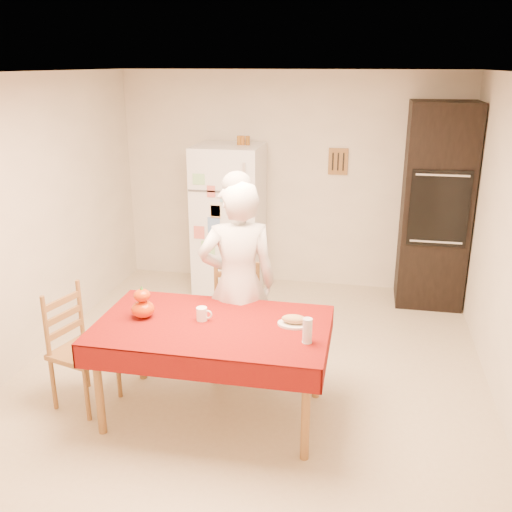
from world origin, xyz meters
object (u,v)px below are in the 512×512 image
(wine_glass, at_px, (307,331))
(bread_plate, at_px, (294,324))
(chair_far, at_px, (237,315))
(chair_left, at_px, (77,343))
(coffee_mug, at_px, (202,314))
(refrigerator, at_px, (229,219))
(pumpkin_lower, at_px, (143,309))
(oven_cabinet, at_px, (436,206))
(dining_table, at_px, (213,332))
(seated_woman, at_px, (238,285))

(wine_glass, height_order, bread_plate, wine_glass)
(chair_far, distance_m, wine_glass, 1.18)
(chair_left, height_order, coffee_mug, chair_left)
(refrigerator, relative_size, bread_plate, 7.08)
(wine_glass, bearing_deg, refrigerator, 114.09)
(refrigerator, relative_size, pumpkin_lower, 9.86)
(oven_cabinet, xyz_separation_m, dining_table, (-1.78, -2.60, -0.41))
(bread_plate, bearing_deg, chair_far, 132.35)
(chair_far, bearing_deg, pumpkin_lower, -137.54)
(chair_left, bearing_deg, bread_plate, -70.19)
(coffee_mug, relative_size, pumpkin_lower, 0.58)
(coffee_mug, bearing_deg, seated_woman, 71.06)
(coffee_mug, distance_m, wine_glass, 0.83)
(chair_left, bearing_deg, dining_table, -72.71)
(refrigerator, bearing_deg, wine_glass, -65.91)
(pumpkin_lower, height_order, bread_plate, pumpkin_lower)
(refrigerator, distance_m, seated_woman, 2.11)
(wine_glass, bearing_deg, bread_plate, 116.60)
(chair_far, bearing_deg, chair_left, -155.48)
(refrigerator, distance_m, chair_far, 1.93)
(coffee_mug, xyz_separation_m, wine_glass, (0.80, -0.20, 0.04))
(wine_glass, bearing_deg, chair_left, 176.04)
(seated_woman, relative_size, coffee_mug, 17.34)
(refrigerator, height_order, chair_far, refrigerator)
(dining_table, relative_size, wine_glass, 9.66)
(refrigerator, height_order, wine_glass, refrigerator)
(oven_cabinet, xyz_separation_m, pumpkin_lower, (-2.32, -2.59, -0.27))
(chair_far, xyz_separation_m, chair_left, (-1.10, -0.76, 0.00))
(wine_glass, bearing_deg, coffee_mug, 166.00)
(seated_woman, xyz_separation_m, bread_plate, (0.52, -0.43, -0.10))
(refrigerator, xyz_separation_m, oven_cabinet, (2.28, 0.05, 0.25))
(coffee_mug, xyz_separation_m, pumpkin_lower, (-0.45, -0.03, 0.01))
(seated_woman, height_order, pumpkin_lower, seated_woman)
(pumpkin_lower, bearing_deg, wine_glass, -7.63)
(refrigerator, height_order, dining_table, refrigerator)
(chair_far, bearing_deg, seated_woman, -82.78)
(chair_far, distance_m, coffee_mug, 0.75)
(refrigerator, relative_size, oven_cabinet, 0.77)
(bread_plate, bearing_deg, coffee_mug, -176.18)
(chair_far, bearing_deg, refrigerator, 95.48)
(dining_table, relative_size, chair_left, 1.79)
(oven_cabinet, bearing_deg, seated_woman, -129.43)
(coffee_mug, bearing_deg, dining_table, -26.32)
(dining_table, distance_m, coffee_mug, 0.16)
(oven_cabinet, distance_m, dining_table, 3.18)
(seated_woman, relative_size, wine_glass, 9.85)
(chair_left, height_order, wine_glass, chair_left)
(oven_cabinet, bearing_deg, wine_glass, -111.22)
(seated_woman, bearing_deg, oven_cabinet, -147.74)
(wine_glass, bearing_deg, chair_far, 128.56)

